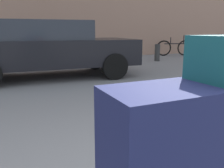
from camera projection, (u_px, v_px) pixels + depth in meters
parked_car at (48, 48)px, 6.06m from camera, size 4.31×1.95×1.42m
bicycle_leaning at (174, 48)px, 11.40m from camera, size 1.73×0.45×0.96m
bollard_kerb_near at (124, 54)px, 8.90m from camera, size 0.20×0.20×0.65m
bollard_kerb_mid at (157, 53)px, 9.41m from camera, size 0.20×0.20×0.65m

